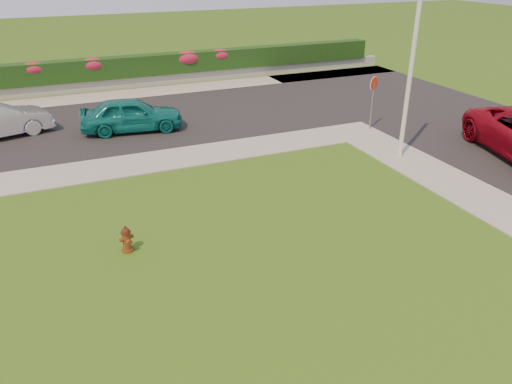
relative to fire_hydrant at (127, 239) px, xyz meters
name	(u,v)px	position (x,y,z in m)	size (l,w,h in m)	color
ground	(312,294)	(3.40, -3.36, -0.34)	(120.00, 120.00, 0.00)	black
street_far	(44,133)	(-1.60, 10.64, -0.32)	(26.00, 8.00, 0.04)	black
sidewalk_far	(17,182)	(-2.60, 5.64, -0.32)	(24.00, 2.00, 0.04)	gray
curb_corner	(355,132)	(10.40, 5.64, -0.32)	(2.00, 2.00, 0.04)	gray
sidewalk_beyond	(121,95)	(2.40, 15.64, -0.32)	(34.00, 2.00, 0.04)	gray
retaining_wall	(116,84)	(2.40, 17.14, -0.04)	(34.00, 0.40, 0.60)	gray
hedge	(113,68)	(2.40, 17.24, 0.81)	(32.00, 0.90, 1.10)	black
fire_hydrant	(127,239)	(0.00, 0.00, 0.00)	(0.37, 0.35, 0.71)	#4A220B
sedan_teal	(132,114)	(1.89, 9.38, 0.41)	(1.65, 4.11, 1.40)	#0E6A66
utility_pole	(411,71)	(10.33, 2.58, 2.81)	(0.16, 0.16, 6.29)	silver
stop_sign	(373,91)	(11.20, 5.72, 1.32)	(0.57, 0.27, 2.27)	slate
flower_clump_c	(34,69)	(-1.59, 17.14, 1.10)	(1.32, 0.85, 0.66)	#B31E40
flower_clump_d	(93,64)	(1.34, 17.14, 1.09)	(1.39, 0.89, 0.70)	#B31E40
flower_clump_e	(187,58)	(6.54, 17.14, 1.05)	(1.57, 1.01, 0.79)	#B31E40
flower_clump_f	(220,55)	(8.54, 17.14, 1.10)	(1.34, 0.86, 0.67)	#B31E40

